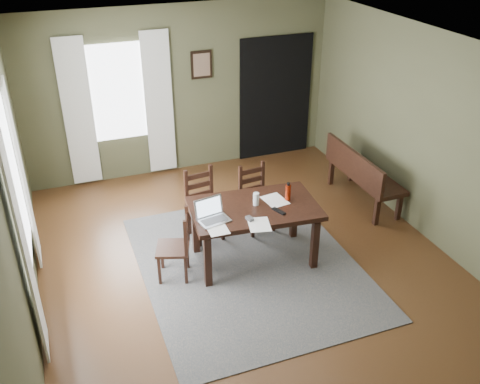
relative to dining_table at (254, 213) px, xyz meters
name	(u,v)px	position (x,y,z in m)	size (l,w,h in m)	color
ground	(248,266)	(-0.11, -0.10, -0.69)	(5.00, 6.00, 0.01)	#492C16
room_shell	(250,132)	(-0.11, -0.10, 1.11)	(5.02, 6.02, 2.71)	#4B4C32
rug	(248,265)	(-0.11, -0.10, -0.68)	(2.60, 3.20, 0.01)	#484848
dining_table	(254,213)	(0.00, 0.00, 0.00)	(1.62, 1.06, 0.77)	black
chair_end	(177,246)	(-0.99, 0.00, -0.25)	(0.49, 0.49, 0.88)	black
chair_back_left	(204,205)	(-0.42, 0.75, -0.22)	(0.47, 0.47, 0.96)	black
chair_back_right	(256,199)	(0.31, 0.70, -0.23)	(0.45, 0.45, 0.92)	black
bench	(361,171)	(2.03, 0.82, -0.18)	(0.49, 1.51, 0.85)	black
laptop	(212,214)	(-0.57, -0.09, 0.16)	(0.40, 0.34, 0.24)	#B7B7BC
computer_mouse	(250,219)	(-0.17, -0.27, 0.11)	(0.06, 0.10, 0.03)	#3F3F42
tv_remote	(279,211)	(0.23, -0.22, 0.11)	(0.05, 0.19, 0.02)	black
drinking_glass	(256,199)	(0.03, 0.03, 0.18)	(0.07, 0.07, 0.16)	silver
water_bottle	(288,192)	(0.45, 0.01, 0.20)	(0.09, 0.09, 0.24)	#A4260C
paper_a	(217,229)	(-0.58, -0.32, 0.10)	(0.23, 0.29, 0.00)	white
paper_d	(275,200)	(0.29, 0.05, 0.10)	(0.25, 0.33, 0.00)	white
paper_e	(259,225)	(-0.10, -0.40, 0.10)	(0.24, 0.31, 0.00)	white
window_left	(16,190)	(-2.58, 0.10, 0.76)	(0.01, 1.30, 1.70)	white
window_back	(117,93)	(-1.11, 2.87, 0.76)	(1.00, 0.01, 1.50)	white
curtain_left_near	(26,254)	(-2.55, -0.72, 0.51)	(0.03, 0.48, 2.30)	silver
curtain_left_far	(23,177)	(-2.55, 0.92, 0.51)	(0.03, 0.48, 2.30)	silver
curtain_back_left	(78,114)	(-1.73, 2.84, 0.51)	(0.44, 0.03, 2.30)	silver
curtain_back_right	(159,104)	(-0.49, 2.84, 0.51)	(0.44, 0.03, 2.30)	silver
framed_picture	(201,65)	(0.24, 2.87, 1.06)	(0.34, 0.03, 0.44)	black
doorway_back	(275,98)	(1.54, 2.87, 0.36)	(1.30, 0.03, 2.10)	black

